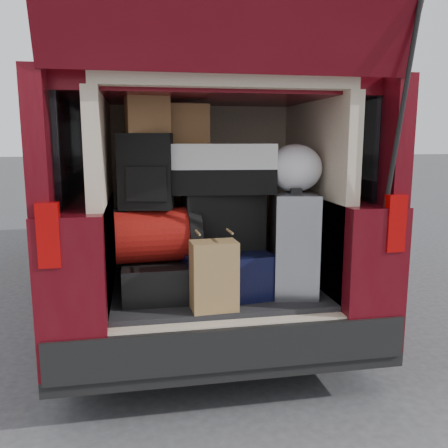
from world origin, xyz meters
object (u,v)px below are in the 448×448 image
(black_hardshell, at_px, (155,277))
(backpack, at_px, (146,171))
(silver_roller, at_px, (293,243))
(red_duffel, at_px, (157,235))
(black_soft_case, at_px, (223,220))
(twotone_duffel, at_px, (219,168))
(navy_hardshell, at_px, (220,269))
(kraft_bag, at_px, (214,276))

(black_hardshell, distance_m, backpack, 0.62)
(silver_roller, bearing_deg, red_duffel, -175.47)
(black_soft_case, relative_size, twotone_duffel, 0.73)
(silver_roller, height_order, black_soft_case, silver_roller)
(navy_hardshell, height_order, backpack, backpack)
(navy_hardshell, distance_m, kraft_bag, 0.35)
(navy_hardshell, relative_size, twotone_duffel, 0.93)
(silver_roller, distance_m, black_soft_case, 0.44)
(black_soft_case, bearing_deg, twotone_duffel, -169.05)
(navy_hardshell, distance_m, red_duffel, 0.44)
(twotone_duffel, bearing_deg, navy_hardshell, -76.74)
(navy_hardshell, bearing_deg, backpack, 177.66)
(backpack, bearing_deg, red_duffel, 24.51)
(navy_hardshell, bearing_deg, red_duffel, 176.53)
(red_duffel, relative_size, black_soft_case, 1.03)
(kraft_bag, bearing_deg, twotone_duffel, 72.91)
(navy_hardshell, bearing_deg, twotone_duffel, 90.69)
(black_hardshell, xyz_separation_m, black_soft_case, (0.42, 0.04, 0.32))
(backpack, bearing_deg, kraft_bag, -29.82)
(black_hardshell, height_order, backpack, backpack)
(black_soft_case, xyz_separation_m, twotone_duffel, (-0.03, -0.01, 0.31))
(silver_roller, xyz_separation_m, backpack, (-0.84, 0.07, 0.43))
(black_hardshell, bearing_deg, red_duffel, -50.37)
(silver_roller, distance_m, red_duffel, 0.80)
(red_duffel, xyz_separation_m, black_soft_case, (0.40, 0.06, 0.06))
(silver_roller, height_order, twotone_duffel, twotone_duffel)
(kraft_bag, xyz_separation_m, red_duffel, (-0.28, 0.30, 0.17))
(kraft_bag, distance_m, black_soft_case, 0.45)
(red_duffel, bearing_deg, silver_roller, -9.70)
(kraft_bag, relative_size, black_soft_case, 0.81)
(black_hardshell, relative_size, navy_hardshell, 0.86)
(black_hardshell, distance_m, red_duffel, 0.26)
(navy_hardshell, distance_m, twotone_duffel, 0.61)
(red_duffel, height_order, black_soft_case, black_soft_case)
(black_soft_case, xyz_separation_m, backpack, (-0.45, -0.07, 0.30))
(backpack, xyz_separation_m, twotone_duffel, (0.42, 0.07, 0.01))
(red_duffel, relative_size, twotone_duffel, 0.75)
(backpack, bearing_deg, twotone_duffel, 20.52)
(black_soft_case, distance_m, twotone_duffel, 0.31)
(backpack, distance_m, twotone_duffel, 0.43)
(black_hardshell, bearing_deg, backpack, -133.85)
(kraft_bag, height_order, red_duffel, red_duffel)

